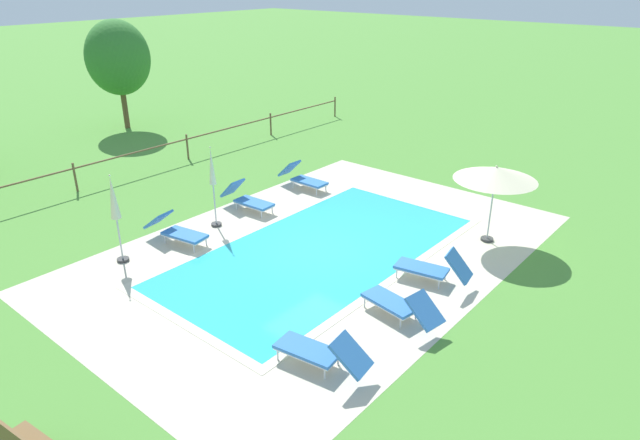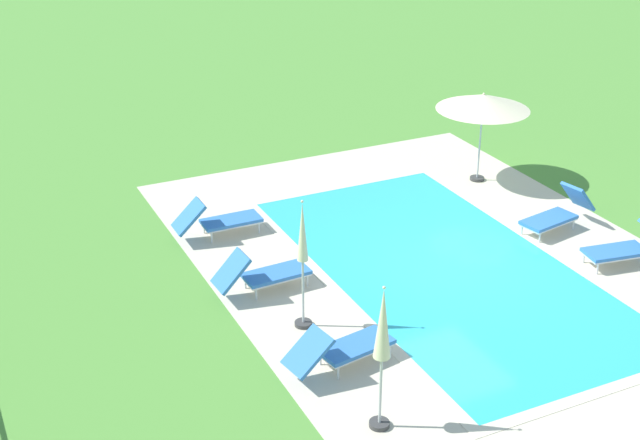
{
  "view_description": "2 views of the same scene",
  "coord_description": "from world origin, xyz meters",
  "px_view_note": "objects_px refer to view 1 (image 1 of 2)",
  "views": [
    {
      "loc": [
        -10.71,
        -8.95,
        7.14
      ],
      "look_at": [
        0.56,
        0.5,
        0.6
      ],
      "focal_mm": 31.44,
      "sensor_mm": 36.0,
      "label": 1
    },
    {
      "loc": [
        -13.45,
        9.26,
        8.71
      ],
      "look_at": [
        1.6,
        2.06,
        0.82
      ],
      "focal_mm": 50.14,
      "sensor_mm": 36.0,
      "label": 2
    }
  ],
  "objects_px": {
    "sun_lounger_north_near_steps": "(177,230)",
    "sun_lounger_south_mid": "(432,268)",
    "sun_lounger_north_far": "(303,178)",
    "patio_umbrella_closed_row_centre": "(213,177)",
    "tree_far_west": "(118,58)",
    "sun_lounger_south_near_corner": "(248,199)",
    "sun_lounger_north_end": "(320,352)",
    "patio_umbrella_open_foreground": "(496,174)",
    "sun_lounger_north_mid": "(400,305)",
    "patio_umbrella_closed_row_west": "(114,204)"
  },
  "relations": [
    {
      "from": "sun_lounger_north_near_steps",
      "to": "sun_lounger_south_mid",
      "type": "distance_m",
      "value": 7.24
    },
    {
      "from": "sun_lounger_south_mid",
      "to": "sun_lounger_north_far",
      "type": "bearing_deg",
      "value": 66.91
    },
    {
      "from": "sun_lounger_north_far",
      "to": "sun_lounger_south_mid",
      "type": "relative_size",
      "value": 0.99
    },
    {
      "from": "patio_umbrella_closed_row_centre",
      "to": "tree_far_west",
      "type": "xyz_separation_m",
      "value": [
        4.88,
        12.48,
        1.81
      ]
    },
    {
      "from": "sun_lounger_south_near_corner",
      "to": "sun_lounger_south_mid",
      "type": "xyz_separation_m",
      "value": [
        -0.26,
        -6.93,
        0.01
      ]
    },
    {
      "from": "sun_lounger_south_near_corner",
      "to": "patio_umbrella_closed_row_centre",
      "type": "relative_size",
      "value": 0.78
    },
    {
      "from": "sun_lounger_north_near_steps",
      "to": "tree_far_west",
      "type": "relative_size",
      "value": 0.4
    },
    {
      "from": "sun_lounger_north_end",
      "to": "sun_lounger_north_far",
      "type": "bearing_deg",
      "value": 43.38
    },
    {
      "from": "sun_lounger_north_near_steps",
      "to": "tree_far_west",
      "type": "distance_m",
      "value": 14.37
    },
    {
      "from": "sun_lounger_north_end",
      "to": "sun_lounger_south_near_corner",
      "type": "height_order",
      "value": "sun_lounger_south_near_corner"
    },
    {
      "from": "sun_lounger_north_end",
      "to": "sun_lounger_north_near_steps",
      "type": "bearing_deg",
      "value": 76.23
    },
    {
      "from": "sun_lounger_north_near_steps",
      "to": "sun_lounger_north_far",
      "type": "xyz_separation_m",
      "value": [
        5.63,
        0.16,
        0.01
      ]
    },
    {
      "from": "patio_umbrella_open_foreground",
      "to": "tree_far_west",
      "type": "bearing_deg",
      "value": 88.45
    },
    {
      "from": "sun_lounger_north_far",
      "to": "sun_lounger_north_end",
      "type": "xyz_separation_m",
      "value": [
        -7.28,
        -6.88,
        -0.01
      ]
    },
    {
      "from": "sun_lounger_north_mid",
      "to": "patio_umbrella_open_foreground",
      "type": "xyz_separation_m",
      "value": [
        5.04,
        0.22,
        1.67
      ]
    },
    {
      "from": "sun_lounger_north_mid",
      "to": "patio_umbrella_closed_row_centre",
      "type": "relative_size",
      "value": 0.82
    },
    {
      "from": "sun_lounger_north_mid",
      "to": "sun_lounger_north_far",
      "type": "relative_size",
      "value": 1.06
    },
    {
      "from": "patio_umbrella_closed_row_centre",
      "to": "tree_far_west",
      "type": "bearing_deg",
      "value": 68.63
    },
    {
      "from": "sun_lounger_north_near_steps",
      "to": "sun_lounger_north_far",
      "type": "bearing_deg",
      "value": 1.66
    },
    {
      "from": "sun_lounger_north_end",
      "to": "patio_umbrella_open_foreground",
      "type": "bearing_deg",
      "value": -0.42
    },
    {
      "from": "sun_lounger_north_mid",
      "to": "patio_umbrella_closed_row_west",
      "type": "height_order",
      "value": "patio_umbrella_closed_row_west"
    },
    {
      "from": "patio_umbrella_closed_row_west",
      "to": "patio_umbrella_closed_row_centre",
      "type": "relative_size",
      "value": 0.98
    },
    {
      "from": "sun_lounger_north_far",
      "to": "patio_umbrella_closed_row_centre",
      "type": "xyz_separation_m",
      "value": [
        -4.17,
        -0.12,
        1.2
      ]
    },
    {
      "from": "sun_lounger_south_mid",
      "to": "sun_lounger_north_near_steps",
      "type": "bearing_deg",
      "value": 111.92
    },
    {
      "from": "sun_lounger_north_mid",
      "to": "sun_lounger_south_mid",
      "type": "relative_size",
      "value": 1.05
    },
    {
      "from": "patio_umbrella_open_foreground",
      "to": "sun_lounger_north_near_steps",
      "type": "bearing_deg",
      "value": 130.74
    },
    {
      "from": "patio_umbrella_open_foreground",
      "to": "patio_umbrella_closed_row_centre",
      "type": "bearing_deg",
      "value": 122.63
    },
    {
      "from": "sun_lounger_north_far",
      "to": "patio_umbrella_closed_row_west",
      "type": "height_order",
      "value": "patio_umbrella_closed_row_west"
    },
    {
      "from": "sun_lounger_south_near_corner",
      "to": "sun_lounger_north_far",
      "type": "bearing_deg",
      "value": -1.12
    },
    {
      "from": "tree_far_west",
      "to": "sun_lounger_south_near_corner",
      "type": "bearing_deg",
      "value": -105.41
    },
    {
      "from": "sun_lounger_north_end",
      "to": "tree_far_west",
      "type": "distance_m",
      "value": 21.05
    },
    {
      "from": "sun_lounger_north_near_steps",
      "to": "sun_lounger_south_mid",
      "type": "bearing_deg",
      "value": -68.08
    },
    {
      "from": "sun_lounger_south_mid",
      "to": "tree_far_west",
      "type": "height_order",
      "value": "tree_far_west"
    },
    {
      "from": "sun_lounger_north_end",
      "to": "sun_lounger_north_mid",
      "type": "bearing_deg",
      "value": -6.48
    },
    {
      "from": "sun_lounger_north_mid",
      "to": "sun_lounger_south_mid",
      "type": "distance_m",
      "value": 1.93
    },
    {
      "from": "patio_umbrella_closed_row_west",
      "to": "tree_far_west",
      "type": "xyz_separation_m",
      "value": [
        8.01,
        12.33,
        1.74
      ]
    },
    {
      "from": "sun_lounger_north_end",
      "to": "tree_far_west",
      "type": "height_order",
      "value": "tree_far_west"
    },
    {
      "from": "sun_lounger_north_near_steps",
      "to": "patio_umbrella_closed_row_west",
      "type": "relative_size",
      "value": 0.84
    },
    {
      "from": "patio_umbrella_closed_row_west",
      "to": "patio_umbrella_closed_row_centre",
      "type": "distance_m",
      "value": 3.13
    },
    {
      "from": "patio_umbrella_open_foreground",
      "to": "patio_umbrella_closed_row_west",
      "type": "relative_size",
      "value": 0.93
    },
    {
      "from": "sun_lounger_north_near_steps",
      "to": "patio_umbrella_open_foreground",
      "type": "bearing_deg",
      "value": -49.26
    },
    {
      "from": "sun_lounger_north_near_steps",
      "to": "sun_lounger_south_mid",
      "type": "xyz_separation_m",
      "value": [
        2.7,
        -6.71,
        0.02
      ]
    },
    {
      "from": "sun_lounger_north_near_steps",
      "to": "sun_lounger_north_far",
      "type": "distance_m",
      "value": 5.64
    },
    {
      "from": "sun_lounger_north_near_steps",
      "to": "patio_umbrella_closed_row_centre",
      "type": "bearing_deg",
      "value": 1.82
    },
    {
      "from": "sun_lounger_south_mid",
      "to": "tree_far_west",
      "type": "xyz_separation_m",
      "value": [
        3.65,
        19.24,
        2.99
      ]
    },
    {
      "from": "sun_lounger_south_mid",
      "to": "patio_umbrella_closed_row_west",
      "type": "xyz_separation_m",
      "value": [
        -4.36,
        6.91,
        1.26
      ]
    },
    {
      "from": "patio_umbrella_open_foreground",
      "to": "patio_umbrella_closed_row_west",
      "type": "bearing_deg",
      "value": 137.08
    },
    {
      "from": "sun_lounger_north_near_steps",
      "to": "sun_lounger_north_far",
      "type": "relative_size",
      "value": 1.06
    },
    {
      "from": "sun_lounger_north_far",
      "to": "tree_far_west",
      "type": "xyz_separation_m",
      "value": [
        0.72,
        12.36,
        3.0
      ]
    },
    {
      "from": "sun_lounger_north_mid",
      "to": "sun_lounger_north_end",
      "type": "xyz_separation_m",
      "value": [
        -2.44,
        0.28,
        0.0
      ]
    }
  ]
}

